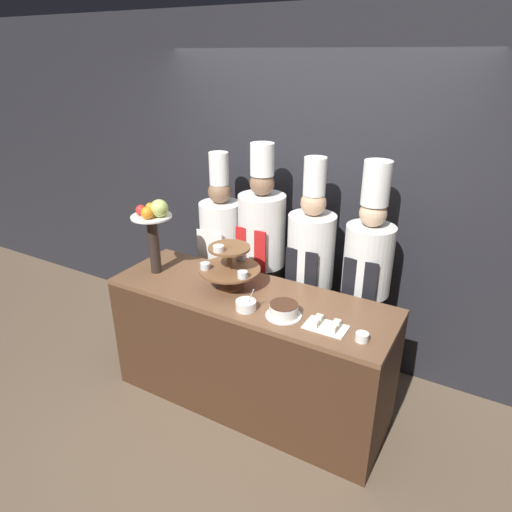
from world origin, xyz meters
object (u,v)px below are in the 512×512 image
cake_round (284,310)px  chef_left (221,248)px  chef_center_left (262,248)px  cup_white (362,337)px  fruit_pedestal (154,223)px  tiered_stand (229,265)px  cake_square_tray (326,325)px  chef_center_right (310,266)px  serving_bowl_near (246,305)px  chef_right (366,275)px

cake_round → chef_left: size_ratio=0.13×
chef_center_left → cake_round: bearing=-52.0°
cup_white → chef_center_left: (-1.08, 0.73, 0.06)m
chef_center_left → fruit_pedestal: bearing=-132.1°
tiered_stand → cake_square_tray: (0.79, -0.16, -0.15)m
chef_center_right → serving_bowl_near: bearing=-98.9°
serving_bowl_near → chef_left: size_ratio=0.09×
fruit_pedestal → tiered_stand: bearing=6.3°
fruit_pedestal → serving_bowl_near: (0.87, -0.15, -0.37)m
chef_left → chef_center_right: 0.82m
serving_bowl_near → chef_center_right: (0.12, 0.76, -0.01)m
cake_round → serving_bowl_near: (-0.25, -0.05, -0.01)m
cup_white → cake_round: bearing=177.9°
fruit_pedestal → chef_center_right: chef_center_right is taller
cup_white → chef_center_left: 1.30m
tiered_stand → serving_bowl_near: size_ratio=2.63×
chef_center_left → chef_right: bearing=0.0°
tiered_stand → chef_right: bearing=33.8°
chef_right → tiered_stand: bearing=-146.2°
cake_square_tray → chef_center_right: size_ratio=0.14×
cake_round → cake_square_tray: bearing=1.6°
cake_round → chef_right: (0.31, 0.71, 0.02)m
tiered_stand → chef_center_right: chef_center_right is taller
fruit_pedestal → cake_square_tray: bearing=-3.6°
tiered_stand → fruit_pedestal: fruit_pedestal is taller
fruit_pedestal → chef_center_left: (0.56, 0.62, -0.32)m
tiered_stand → cup_white: tiered_stand is taller
chef_center_left → chef_right: (0.87, 0.00, -0.03)m
chef_center_left → chef_center_right: 0.43m
fruit_pedestal → cup_white: bearing=-4.0°
cup_white → chef_center_right: 0.98m
chef_right → cake_round: bearing=-113.6°
cup_white → serving_bowl_near: (-0.77, -0.03, 0.01)m
cup_white → chef_center_left: bearing=145.7°
cup_white → serving_bowl_near: size_ratio=0.47×
fruit_pedestal → cup_white: fruit_pedestal is taller
cake_square_tray → chef_center_left: (-0.84, 0.71, 0.07)m
chef_center_right → chef_right: chef_right is taller
chef_center_right → tiered_stand: bearing=-124.8°
chef_center_right → cake_square_tray: bearing=-59.7°
cake_round → chef_center_right: (-0.13, 0.71, -0.02)m
cake_round → chef_right: chef_right is taller
tiered_stand → chef_right: (0.82, 0.55, -0.11)m
tiered_stand → cake_round: bearing=-17.7°
chef_left → cup_white: bearing=-26.5°
chef_center_right → cup_white: bearing=-48.6°
chef_right → chef_center_right: bearing=-180.0°
cake_square_tray → chef_right: 0.71m
fruit_pedestal → chef_right: 1.59m
tiered_stand → cup_white: (1.03, -0.18, -0.15)m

